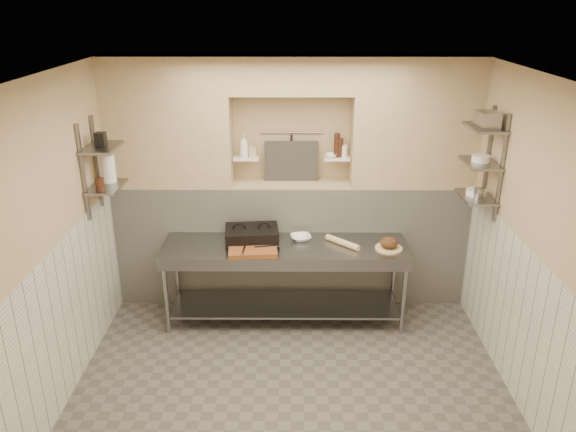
{
  "coord_description": "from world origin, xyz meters",
  "views": [
    {
      "loc": [
        -0.01,
        -4.23,
        3.35
      ],
      "look_at": [
        -0.03,
        0.9,
        1.35
      ],
      "focal_mm": 35.0,
      "sensor_mm": 36.0,
      "label": 1
    }
  ],
  "objects_px": {
    "prep_table": "(285,268)",
    "bowl_alcove": "(331,156)",
    "panini_press": "(252,235)",
    "rolling_pin": "(343,242)",
    "bottle_soap": "(244,146)",
    "mixing_bowl": "(301,238)",
    "cutting_board": "(253,250)",
    "bread_loaf": "(389,243)",
    "jug_left": "(108,168)"
  },
  "relations": [
    {
      "from": "cutting_board",
      "to": "rolling_pin",
      "type": "relative_size",
      "value": 1.16
    },
    {
      "from": "bottle_soap",
      "to": "bowl_alcove",
      "type": "distance_m",
      "value": 0.96
    },
    {
      "from": "rolling_pin",
      "to": "bottle_soap",
      "type": "height_order",
      "value": "bottle_soap"
    },
    {
      "from": "panini_press",
      "to": "bowl_alcove",
      "type": "relative_size",
      "value": 4.51
    },
    {
      "from": "panini_press",
      "to": "cutting_board",
      "type": "xyz_separation_m",
      "value": [
        0.03,
        -0.26,
        -0.05
      ]
    },
    {
      "from": "bottle_soap",
      "to": "panini_press",
      "type": "bearing_deg",
      "value": -77.91
    },
    {
      "from": "prep_table",
      "to": "bottle_soap",
      "type": "height_order",
      "value": "bottle_soap"
    },
    {
      "from": "mixing_bowl",
      "to": "bowl_alcove",
      "type": "height_order",
      "value": "bowl_alcove"
    },
    {
      "from": "cutting_board",
      "to": "jug_left",
      "type": "distance_m",
      "value": 1.67
    },
    {
      "from": "bowl_alcove",
      "to": "cutting_board",
      "type": "bearing_deg",
      "value": -139.18
    },
    {
      "from": "bottle_soap",
      "to": "jug_left",
      "type": "bearing_deg",
      "value": -156.75
    },
    {
      "from": "panini_press",
      "to": "cutting_board",
      "type": "height_order",
      "value": "panini_press"
    },
    {
      "from": "jug_left",
      "to": "bottle_soap",
      "type": "bearing_deg",
      "value": 23.25
    },
    {
      "from": "bread_loaf",
      "to": "bottle_soap",
      "type": "height_order",
      "value": "bottle_soap"
    },
    {
      "from": "cutting_board",
      "to": "jug_left",
      "type": "xyz_separation_m",
      "value": [
        -1.44,
        0.14,
        0.83
      ]
    },
    {
      "from": "prep_table",
      "to": "bowl_alcove",
      "type": "xyz_separation_m",
      "value": [
        0.5,
        0.56,
        1.09
      ]
    },
    {
      "from": "mixing_bowl",
      "to": "bread_loaf",
      "type": "height_order",
      "value": "bread_loaf"
    },
    {
      "from": "mixing_bowl",
      "to": "bottle_soap",
      "type": "bearing_deg",
      "value": 147.5
    },
    {
      "from": "panini_press",
      "to": "mixing_bowl",
      "type": "xyz_separation_m",
      "value": [
        0.53,
        0.05,
        -0.05
      ]
    },
    {
      "from": "rolling_pin",
      "to": "cutting_board",
      "type": "bearing_deg",
      "value": -169.68
    },
    {
      "from": "panini_press",
      "to": "rolling_pin",
      "type": "height_order",
      "value": "panini_press"
    },
    {
      "from": "panini_press",
      "to": "bottle_soap",
      "type": "bearing_deg",
      "value": 96.85
    },
    {
      "from": "mixing_bowl",
      "to": "rolling_pin",
      "type": "distance_m",
      "value": 0.46
    },
    {
      "from": "prep_table",
      "to": "bread_loaf",
      "type": "relative_size",
      "value": 13.98
    },
    {
      "from": "panini_press",
      "to": "bread_loaf",
      "type": "xyz_separation_m",
      "value": [
        1.44,
        -0.18,
        -0.0
      ]
    },
    {
      "from": "mixing_bowl",
      "to": "bowl_alcove",
      "type": "xyz_separation_m",
      "value": [
        0.33,
        0.41,
        0.81
      ]
    },
    {
      "from": "mixing_bowl",
      "to": "bread_loaf",
      "type": "xyz_separation_m",
      "value": [
        0.92,
        -0.23,
        0.05
      ]
    },
    {
      "from": "prep_table",
      "to": "bowl_alcove",
      "type": "distance_m",
      "value": 1.33
    },
    {
      "from": "prep_table",
      "to": "bread_loaf",
      "type": "distance_m",
      "value": 1.14
    },
    {
      "from": "panini_press",
      "to": "rolling_pin",
      "type": "bearing_deg",
      "value": -10.59
    },
    {
      "from": "panini_press",
      "to": "bowl_alcove",
      "type": "distance_m",
      "value": 1.23
    },
    {
      "from": "rolling_pin",
      "to": "bowl_alcove",
      "type": "height_order",
      "value": "bowl_alcove"
    },
    {
      "from": "panini_press",
      "to": "rolling_pin",
      "type": "relative_size",
      "value": 1.4
    },
    {
      "from": "prep_table",
      "to": "bottle_soap",
      "type": "distance_m",
      "value": 1.39
    },
    {
      "from": "rolling_pin",
      "to": "bottle_soap",
      "type": "distance_m",
      "value": 1.5
    },
    {
      "from": "bread_loaf",
      "to": "mixing_bowl",
      "type": "bearing_deg",
      "value": 165.98
    },
    {
      "from": "panini_press",
      "to": "bottle_soap",
      "type": "relative_size",
      "value": 2.34
    },
    {
      "from": "rolling_pin",
      "to": "bowl_alcove",
      "type": "bearing_deg",
      "value": 101.63
    },
    {
      "from": "prep_table",
      "to": "cutting_board",
      "type": "distance_m",
      "value": 0.46
    },
    {
      "from": "rolling_pin",
      "to": "jug_left",
      "type": "xyz_separation_m",
      "value": [
        -2.38,
        -0.03,
        0.82
      ]
    },
    {
      "from": "bowl_alcove",
      "to": "rolling_pin",
      "type": "bearing_deg",
      "value": -78.37
    },
    {
      "from": "panini_press",
      "to": "cutting_board",
      "type": "bearing_deg",
      "value": -89.67
    },
    {
      "from": "panini_press",
      "to": "jug_left",
      "type": "height_order",
      "value": "jug_left"
    },
    {
      "from": "mixing_bowl",
      "to": "cutting_board",
      "type": "bearing_deg",
      "value": -148.26
    },
    {
      "from": "mixing_bowl",
      "to": "jug_left",
      "type": "height_order",
      "value": "jug_left"
    },
    {
      "from": "bottle_soap",
      "to": "bowl_alcove",
      "type": "bearing_deg",
      "value": 0.66
    },
    {
      "from": "bowl_alcove",
      "to": "bread_loaf",
      "type": "bearing_deg",
      "value": -47.23
    },
    {
      "from": "bowl_alcove",
      "to": "jug_left",
      "type": "height_order",
      "value": "jug_left"
    },
    {
      "from": "bread_loaf",
      "to": "bowl_alcove",
      "type": "distance_m",
      "value": 1.15
    },
    {
      "from": "mixing_bowl",
      "to": "panini_press",
      "type": "bearing_deg",
      "value": -174.83
    }
  ]
}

